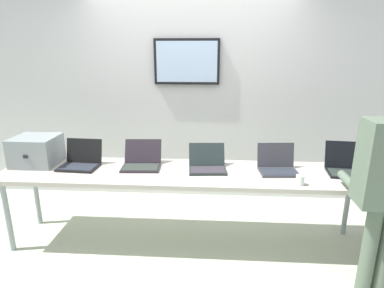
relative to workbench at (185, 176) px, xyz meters
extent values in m
cube|color=#B5BDA3|center=(0.00, 0.00, -0.73)|extent=(8.00, 8.00, 0.04)
cube|color=silver|center=(0.00, 1.13, 0.67)|extent=(8.00, 0.06, 2.76)
cube|color=black|center=(-0.06, 1.08, 1.02)|extent=(0.78, 0.05, 0.53)
cube|color=#AFC7E4|center=(-0.06, 1.06, 1.02)|extent=(0.72, 0.02, 0.47)
cube|color=#B7ADA1|center=(0.00, 0.00, 0.03)|extent=(3.50, 0.70, 0.04)
cylinder|color=gray|center=(-1.65, -0.25, -0.35)|extent=(0.05, 0.05, 0.72)
cylinder|color=gray|center=(1.65, -0.25, -0.35)|extent=(0.05, 0.05, 0.72)
cylinder|color=gray|center=(-1.65, 0.25, -0.35)|extent=(0.05, 0.05, 0.72)
cylinder|color=gray|center=(1.65, 0.25, -0.35)|extent=(0.05, 0.05, 0.72)
cube|color=gray|center=(-1.49, 0.11, 0.19)|extent=(0.41, 0.38, 0.28)
cube|color=black|center=(-1.49, -0.09, 0.19)|extent=(0.04, 0.01, 0.03)
cube|color=black|center=(-1.03, 0.01, 0.06)|extent=(0.38, 0.27, 0.02)
cube|color=#272C35|center=(-1.04, 0.00, 0.07)|extent=(0.35, 0.21, 0.00)
cube|color=black|center=(-1.03, 0.16, 0.18)|extent=(0.37, 0.09, 0.24)
cube|color=black|center=(-1.03, 0.16, 0.18)|extent=(0.34, 0.07, 0.21)
cube|color=#272027|center=(-0.43, 0.04, 0.06)|extent=(0.38, 0.26, 0.02)
cube|color=#2C342D|center=(-0.43, 0.03, 0.07)|extent=(0.35, 0.21, 0.00)
cube|color=#272027|center=(-0.44, 0.21, 0.17)|extent=(0.37, 0.14, 0.22)
cube|color=white|center=(-0.44, 0.22, 0.17)|extent=(0.34, 0.11, 0.19)
cube|color=#202828|center=(0.22, 0.01, 0.06)|extent=(0.37, 0.26, 0.02)
cube|color=#342E36|center=(0.22, 0.00, 0.07)|extent=(0.33, 0.20, 0.00)
cube|color=#202828|center=(0.20, 0.18, 0.16)|extent=(0.36, 0.14, 0.20)
cube|color=#29563B|center=(0.20, 0.18, 0.16)|extent=(0.33, 0.12, 0.17)
cube|color=#36363C|center=(0.88, 0.01, 0.06)|extent=(0.37, 0.26, 0.02)
cube|color=#292D37|center=(0.88, 0.00, 0.07)|extent=(0.33, 0.21, 0.00)
cube|color=#36363C|center=(0.87, 0.15, 0.18)|extent=(0.35, 0.08, 0.23)
cube|color=white|center=(0.87, 0.15, 0.18)|extent=(0.32, 0.07, 0.20)
cube|color=black|center=(1.48, 0.02, 0.06)|extent=(0.33, 0.29, 0.02)
cube|color=#28302C|center=(1.48, 0.00, 0.07)|extent=(0.30, 0.24, 0.00)
cube|color=black|center=(1.50, 0.18, 0.19)|extent=(0.31, 0.11, 0.25)
cube|color=#29593D|center=(1.50, 0.18, 0.19)|extent=(0.28, 0.09, 0.22)
cylinder|color=#576755|center=(1.46, -0.63, -0.32)|extent=(0.11, 0.11, 0.79)
cylinder|color=#576755|center=(1.37, -0.34, 0.12)|extent=(0.08, 0.32, 0.07)
cylinder|color=white|center=(1.01, -0.25, 0.09)|extent=(0.07, 0.07, 0.09)
cylinder|color=#333338|center=(1.94, 0.11, -0.43)|extent=(0.02, 0.02, 0.57)
camera|label=1|loc=(0.25, -2.80, 1.14)|focal=29.73mm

